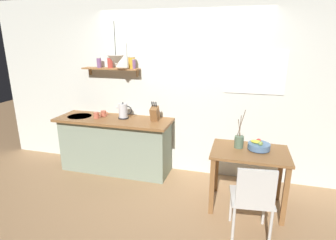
# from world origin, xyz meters

# --- Properties ---
(ground_plane) EXTENTS (14.00, 14.00, 0.00)m
(ground_plane) POSITION_xyz_m (0.00, 0.00, 0.00)
(ground_plane) COLOR #A87F56
(back_wall) EXTENTS (6.80, 0.11, 2.70)m
(back_wall) POSITION_xyz_m (0.20, 0.65, 1.35)
(back_wall) COLOR silver
(back_wall) RESTS_ON ground_plane
(kitchen_counter) EXTENTS (1.83, 0.63, 0.89)m
(kitchen_counter) POSITION_xyz_m (-1.00, 0.32, 0.45)
(kitchen_counter) COLOR gray
(kitchen_counter) RESTS_ON ground_plane
(wall_shelf) EXTENTS (0.93, 0.20, 0.31)m
(wall_shelf) POSITION_xyz_m (-0.99, 0.49, 1.69)
(wall_shelf) COLOR #9E6B3D
(dining_table) EXTENTS (0.92, 0.65, 0.77)m
(dining_table) POSITION_xyz_m (1.06, -0.17, 0.63)
(dining_table) COLOR brown
(dining_table) RESTS_ON ground_plane
(dining_chair_near) EXTENTS (0.48, 0.47, 0.87)m
(dining_chair_near) POSITION_xyz_m (1.10, -0.77, 0.50)
(dining_chair_near) COLOR silver
(dining_chair_near) RESTS_ON ground_plane
(fruit_bowl) EXTENTS (0.27, 0.27, 0.14)m
(fruit_bowl) POSITION_xyz_m (1.16, -0.11, 0.82)
(fruit_bowl) COLOR #51759E
(fruit_bowl) RESTS_ON dining_table
(twig_vase) EXTENTS (0.11, 0.11, 0.49)m
(twig_vase) POSITION_xyz_m (0.92, -0.09, 0.85)
(twig_vase) COLOR #567056
(twig_vase) RESTS_ON dining_table
(electric_kettle) EXTENTS (0.25, 0.16, 0.26)m
(electric_kettle) POSITION_xyz_m (-0.85, 0.35, 1.00)
(electric_kettle) COLOR black
(electric_kettle) RESTS_ON kitchen_counter
(knife_block) EXTENTS (0.11, 0.19, 0.30)m
(knife_block) POSITION_xyz_m (-0.34, 0.36, 1.01)
(knife_block) COLOR brown
(knife_block) RESTS_ON kitchen_counter
(coffee_mug_by_sink) EXTENTS (0.13, 0.09, 0.09)m
(coffee_mug_by_sink) POSITION_xyz_m (-1.21, 0.38, 0.93)
(coffee_mug_by_sink) COLOR #C6664C
(coffee_mug_by_sink) RESTS_ON kitchen_counter
(coffee_mug_spare) EXTENTS (0.13, 0.09, 0.10)m
(coffee_mug_spare) POSITION_xyz_m (-1.26, 0.24, 0.94)
(coffee_mug_spare) COLOR #C6664C
(coffee_mug_spare) RESTS_ON kitchen_counter
(pendant_lamp) EXTENTS (0.24, 0.24, 0.60)m
(pendant_lamp) POSITION_xyz_m (-0.86, 0.22, 1.79)
(pendant_lamp) COLOR black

